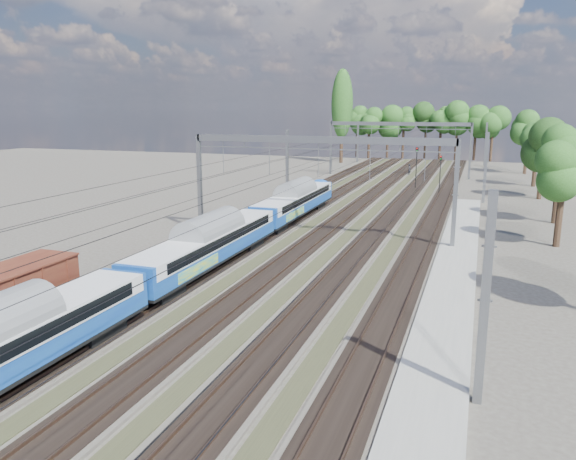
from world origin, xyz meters
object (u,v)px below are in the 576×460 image
(worker, at_px, (409,170))
(signal_far, at_px, (440,170))
(signal_near, at_px, (416,163))
(emu_train, at_px, (207,240))

(worker, xyz_separation_m, signal_far, (6.48, -20.46, 2.33))
(signal_near, height_order, signal_far, signal_near)
(emu_train, relative_size, signal_near, 9.89)
(signal_far, bearing_deg, emu_train, -112.75)
(emu_train, bearing_deg, signal_far, 73.54)
(worker, distance_m, signal_near, 17.26)
(emu_train, distance_m, signal_near, 47.46)
(emu_train, height_order, signal_near, signal_near)
(worker, height_order, signal_far, signal_far)
(emu_train, height_order, signal_far, signal_far)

